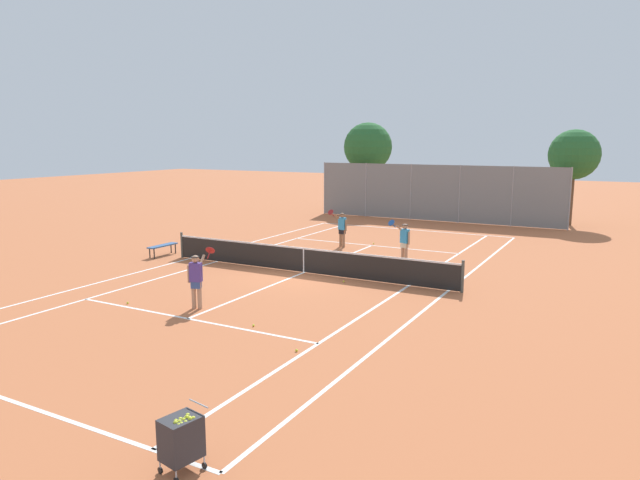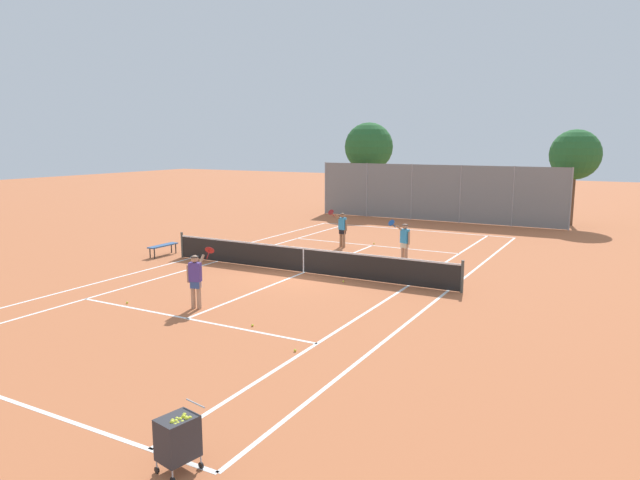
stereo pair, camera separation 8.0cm
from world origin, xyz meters
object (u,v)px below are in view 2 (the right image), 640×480
object	(u,v)px
ball_cart	(178,438)
tree_behind_right	(574,156)
loose_tennis_ball_0	(343,281)
loose_tennis_ball_1	(295,350)
tennis_net	(304,259)
tree_behind_left	(368,149)
player_near_side	(196,278)
player_far_left	(342,227)
loose_tennis_ball_4	(127,303)
courtside_bench	(163,246)
player_far_right	(404,240)
loose_tennis_ball_2	(374,244)
loose_tennis_ball_3	(252,325)

from	to	relation	value
ball_cart	tree_behind_right	distance (m)	30.45
loose_tennis_ball_0	tree_behind_right	size ratio (longest dim) A/B	0.01
loose_tennis_ball_0	loose_tennis_ball_1	distance (m)	6.77
tennis_net	loose_tennis_ball_0	bearing A→B (deg)	-17.71
loose_tennis_ball_1	tree_behind_left	world-z (taller)	tree_behind_left
player_near_side	tree_behind_left	distance (m)	24.43
player_near_side	player_far_left	size ratio (longest dim) A/B	1.00
tennis_net	loose_tennis_ball_1	distance (m)	8.15
ball_cart	tree_behind_left	world-z (taller)	tree_behind_left
loose_tennis_ball_4	courtside_bench	world-z (taller)	courtside_bench
player_near_side	player_far_left	distance (m)	10.88
player_far_left	tree_behind_right	xyz separation A→B (m)	(8.49, 12.67, 3.08)
player_near_side	tree_behind_left	size ratio (longest dim) A/B	0.29
player_near_side	loose_tennis_ball_0	bearing A→B (deg)	63.82
player_far_left	loose_tennis_ball_0	bearing A→B (deg)	-63.02
ball_cart	player_far_left	xyz separation A→B (m)	(-6.03, 17.48, 0.39)
player_far_right	loose_tennis_ball_4	size ratio (longest dim) A/B	26.88
tree_behind_left	tennis_net	bearing A→B (deg)	-73.17
player_near_side	player_far_right	distance (m)	9.47
loose_tennis_ball_2	courtside_bench	xyz separation A→B (m)	(-6.87, -6.87, 0.38)
tennis_net	ball_cart	xyz separation A→B (m)	(4.96, -12.12, 0.02)
player_far_right	courtside_bench	size ratio (longest dim) A/B	1.18
tennis_net	player_near_side	bearing A→B (deg)	-94.35
loose_tennis_ball_3	tree_behind_left	bearing A→B (deg)	107.16
player_far_left	tree_behind_right	distance (m)	15.56
player_far_left	loose_tennis_ball_1	bearing A→B (deg)	-68.12
player_far_right	loose_tennis_ball_3	bearing A→B (deg)	-94.16
loose_tennis_ball_4	tree_behind_right	xyz separation A→B (m)	(10.02, 24.18, 3.97)
player_near_side	loose_tennis_ball_2	distance (m)	12.30
loose_tennis_ball_1	courtside_bench	world-z (taller)	courtside_bench
tennis_net	courtside_bench	world-z (taller)	tennis_net
ball_cart	loose_tennis_ball_3	xyz separation A→B (m)	(-2.96, 6.04, -0.50)
player_far_left	ball_cart	bearing A→B (deg)	-70.98
loose_tennis_ball_3	tree_behind_right	bearing A→B (deg)	77.30
tree_behind_left	loose_tennis_ball_4	bearing A→B (deg)	-83.20
player_near_side	loose_tennis_ball_4	size ratio (longest dim) A/B	26.88
ball_cart	loose_tennis_ball_2	world-z (taller)	ball_cart
player_near_side	player_far_left	bearing A→B (deg)	93.42
player_far_right	loose_tennis_ball_3	size ratio (longest dim) A/B	26.88
loose_tennis_ball_1	tree_behind_left	bearing A→B (deg)	110.47
tennis_net	player_far_right	bearing A→B (deg)	52.00
loose_tennis_ball_3	courtside_bench	bearing A→B (deg)	146.24
ball_cart	player_near_side	distance (m)	8.53
ball_cart	tree_behind_right	world-z (taller)	tree_behind_right
ball_cart	loose_tennis_ball_2	bearing A→B (deg)	104.90
loose_tennis_ball_2	loose_tennis_ball_4	bearing A→B (deg)	-101.08
loose_tennis_ball_0	loose_tennis_ball_1	xyz separation A→B (m)	(1.96, -6.48, 0.00)
ball_cart	tree_behind_right	size ratio (longest dim) A/B	0.17
loose_tennis_ball_0	player_far_left	bearing A→B (deg)	116.98
player_far_right	tree_behind_right	world-z (taller)	tree_behind_right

